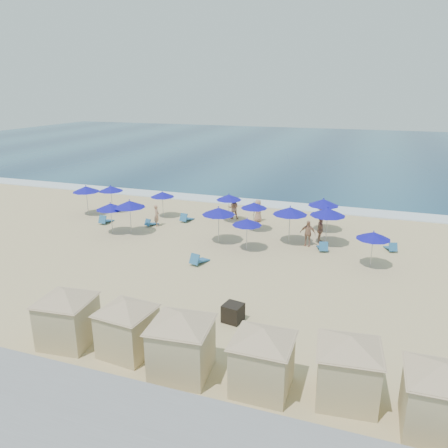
# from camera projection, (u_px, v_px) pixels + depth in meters

# --- Properties ---
(ground) EXTENTS (160.00, 160.00, 0.00)m
(ground) POSITION_uv_depth(u_px,v_px,m) (218.00, 269.00, 25.86)
(ground) COLOR #CCB581
(ground) RESTS_ON ground
(ocean) EXTENTS (160.00, 80.00, 0.06)m
(ocean) POSITION_uv_depth(u_px,v_px,m) (328.00, 149.00, 75.32)
(ocean) COLOR #0E304F
(ocean) RESTS_ON ground
(surf_line) EXTENTS (160.00, 2.50, 0.08)m
(surf_line) POSITION_uv_depth(u_px,v_px,m) (276.00, 205.00, 39.79)
(surf_line) COLOR white
(surf_line) RESTS_ON ground
(seawall) EXTENTS (160.00, 6.10, 1.22)m
(seawall) POSITION_uv_depth(u_px,v_px,m) (67.00, 413.00, 13.53)
(seawall) COLOR gray
(seawall) RESTS_ON ground
(trash_bin) EXTENTS (0.97, 0.97, 0.84)m
(trash_bin) POSITION_uv_depth(u_px,v_px,m) (233.00, 313.00, 19.98)
(trash_bin) COLOR black
(trash_bin) RESTS_ON ground
(cabana_0) EXTENTS (4.29, 4.29, 2.70)m
(cabana_0) POSITION_uv_depth(u_px,v_px,m) (66.00, 309.00, 17.97)
(cabana_0) COLOR tan
(cabana_0) RESTS_ON ground
(cabana_1) EXTENTS (4.11, 4.11, 2.59)m
(cabana_1) POSITION_uv_depth(u_px,v_px,m) (127.00, 320.00, 17.30)
(cabana_1) COLOR tan
(cabana_1) RESTS_ON ground
(cabana_2) EXTENTS (4.48, 4.48, 2.82)m
(cabana_2) POSITION_uv_depth(u_px,v_px,m) (181.00, 335.00, 15.99)
(cabana_2) COLOR tan
(cabana_2) RESTS_ON ground
(cabana_3) EXTENTS (4.27, 4.27, 2.68)m
(cabana_3) POSITION_uv_depth(u_px,v_px,m) (263.00, 351.00, 15.17)
(cabana_3) COLOR tan
(cabana_3) RESTS_ON ground
(cabana_4) EXTENTS (4.30, 4.30, 2.71)m
(cabana_4) POSITION_uv_depth(u_px,v_px,m) (349.00, 360.00, 14.64)
(cabana_4) COLOR tan
(cabana_4) RESTS_ON ground
(cabana_5) EXTENTS (4.36, 4.36, 2.73)m
(cabana_5) POSITION_uv_depth(u_px,v_px,m) (440.00, 389.00, 13.22)
(cabana_5) COLOR tan
(cabana_5) RESTS_ON ground
(umbrella_0) EXTENTS (2.06, 2.06, 2.35)m
(umbrella_0) POSITION_uv_depth(u_px,v_px,m) (111.00, 189.00, 37.16)
(umbrella_0) COLOR #A5A8AD
(umbrella_0) RESTS_ON ground
(umbrella_1) EXTENTS (2.08, 2.08, 2.37)m
(umbrella_1) POSITION_uv_depth(u_px,v_px,m) (111.00, 206.00, 31.55)
(umbrella_1) COLOR #A5A8AD
(umbrella_1) RESTS_ON ground
(umbrella_2) EXTENTS (1.95, 1.95, 2.22)m
(umbrella_2) POSITION_uv_depth(u_px,v_px,m) (162.00, 194.00, 35.63)
(umbrella_2) COLOR #A5A8AD
(umbrella_2) RESTS_ON ground
(umbrella_3) EXTENTS (2.27, 2.27, 2.59)m
(umbrella_3) POSITION_uv_depth(u_px,v_px,m) (130.00, 204.00, 31.44)
(umbrella_3) COLOR #A5A8AD
(umbrella_3) RESTS_ON ground
(umbrella_4) EXTENTS (2.03, 2.03, 2.31)m
(umbrella_4) POSITION_uv_depth(u_px,v_px,m) (229.00, 197.00, 34.39)
(umbrella_4) COLOR #A5A8AD
(umbrella_4) RESTS_ON ground
(umbrella_5) EXTENTS (2.29, 2.29, 2.60)m
(umbrella_5) POSITION_uv_depth(u_px,v_px,m) (219.00, 211.00, 29.59)
(umbrella_5) COLOR #A5A8AD
(umbrella_5) RESTS_ON ground
(umbrella_6) EXTENTS (1.96, 1.96, 2.23)m
(umbrella_6) POSITION_uv_depth(u_px,v_px,m) (247.00, 222.00, 28.30)
(umbrella_6) COLOR #A5A8AD
(umbrella_6) RESTS_ON ground
(umbrella_7) EXTENTS (1.97, 1.97, 2.24)m
(umbrella_7) POSITION_uv_depth(u_px,v_px,m) (254.00, 205.00, 32.21)
(umbrella_7) COLOR #A5A8AD
(umbrella_7) RESTS_ON ground
(umbrella_8) EXTENTS (2.36, 2.36, 2.69)m
(umbrella_8) POSITION_uv_depth(u_px,v_px,m) (290.00, 211.00, 29.39)
(umbrella_8) COLOR #A5A8AD
(umbrella_8) RESTS_ON ground
(umbrella_9) EXTENTS (2.26, 2.26, 2.57)m
(umbrella_9) POSITION_uv_depth(u_px,v_px,m) (324.00, 202.00, 31.96)
(umbrella_9) COLOR #A5A8AD
(umbrella_9) RESTS_ON ground
(umbrella_10) EXTENTS (2.38, 2.38, 2.71)m
(umbrella_10) POSITION_uv_depth(u_px,v_px,m) (328.00, 212.00, 29.08)
(umbrella_10) COLOR #A5A8AD
(umbrella_10) RESTS_ON ground
(umbrella_11) EXTENTS (2.01, 2.01, 2.29)m
(umbrella_11) POSITION_uv_depth(u_px,v_px,m) (373.00, 236.00, 25.57)
(umbrella_11) COLOR #A5A8AD
(umbrella_11) RESTS_ON ground
(umbrella_12) EXTENTS (2.23, 2.23, 2.54)m
(umbrella_12) POSITION_uv_depth(u_px,v_px,m) (86.00, 189.00, 36.23)
(umbrella_12) COLOR #A5A8AD
(umbrella_12) RESTS_ON ground
(beach_chair_0) EXTENTS (0.61, 1.36, 0.75)m
(beach_chair_0) POSITION_uv_depth(u_px,v_px,m) (105.00, 220.00, 34.41)
(beach_chair_0) COLOR #286496
(beach_chair_0) RESTS_ON ground
(beach_chair_1) EXTENTS (0.84, 1.24, 0.63)m
(beach_chair_1) POSITION_uv_depth(u_px,v_px,m) (151.00, 223.00, 33.81)
(beach_chair_1) COLOR #286496
(beach_chair_1) RESTS_ON ground
(beach_chair_2) EXTENTS (0.81, 1.45, 0.75)m
(beach_chair_2) POSITION_uv_depth(u_px,v_px,m) (186.00, 218.00, 34.92)
(beach_chair_2) COLOR #286496
(beach_chair_2) RESTS_ON ground
(beach_chair_3) EXTENTS (0.94, 1.49, 0.76)m
(beach_chair_3) POSITION_uv_depth(u_px,v_px,m) (198.00, 260.00, 26.51)
(beach_chair_3) COLOR #286496
(beach_chair_3) RESTS_ON ground
(beach_chair_4) EXTENTS (0.91, 1.40, 0.71)m
(beach_chair_4) POSITION_uv_depth(u_px,v_px,m) (323.00, 247.00, 28.70)
(beach_chair_4) COLOR #286496
(beach_chair_4) RESTS_ON ground
(beach_chair_5) EXTENTS (0.90, 1.31, 0.66)m
(beach_chair_5) POSITION_uv_depth(u_px,v_px,m) (391.00, 247.00, 28.65)
(beach_chair_5) COLOR #286496
(beach_chair_5) RESTS_ON ground
(beachgoer_0) EXTENTS (0.64, 0.73, 1.69)m
(beachgoer_0) POSITION_uv_depth(u_px,v_px,m) (157.00, 215.00, 33.64)
(beachgoer_0) COLOR tan
(beachgoer_0) RESTS_ON ground
(beachgoer_1) EXTENTS (1.02, 0.89, 1.79)m
(beachgoer_1) POSITION_uv_depth(u_px,v_px,m) (233.00, 208.00, 35.51)
(beachgoer_1) COLOR tan
(beachgoer_1) RESTS_ON ground
(beachgoer_2) EXTENTS (0.67, 1.16, 1.86)m
(beachgoer_2) POSITION_uv_depth(u_px,v_px,m) (320.00, 230.00, 29.92)
(beachgoer_2) COLOR tan
(beachgoer_2) RESTS_ON ground
(beachgoer_3) EXTENTS (0.95, 1.21, 1.65)m
(beachgoer_3) POSITION_uv_depth(u_px,v_px,m) (321.00, 217.00, 33.38)
(beachgoer_3) COLOR tan
(beachgoer_3) RESTS_ON ground
(beachgoer_4) EXTENTS (0.91, 1.04, 1.80)m
(beachgoer_4) POSITION_uv_depth(u_px,v_px,m) (258.00, 211.00, 34.71)
(beachgoer_4) COLOR tan
(beachgoer_4) RESTS_ON ground
(beachgoer_5) EXTENTS (1.05, 0.46, 1.78)m
(beachgoer_5) POSITION_uv_depth(u_px,v_px,m) (308.00, 233.00, 29.38)
(beachgoer_5) COLOR tan
(beachgoer_5) RESTS_ON ground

